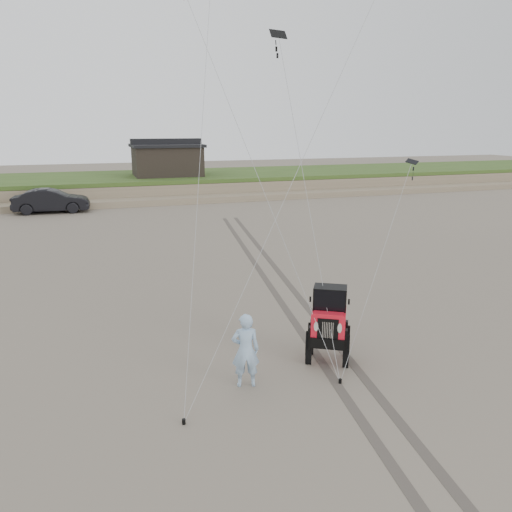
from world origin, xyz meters
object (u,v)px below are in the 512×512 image
object	(u,v)px
man	(245,350)
truck_c	(42,199)
jeep	(328,333)
cabin	(167,159)
truck_b	(51,201)

from	to	relation	value
man	truck_c	bearing A→B (deg)	-65.25
man	jeep	bearing A→B (deg)	-155.58
jeep	cabin	bearing A→B (deg)	117.91
truck_b	jeep	world-z (taller)	truck_b
truck_c	jeep	size ratio (longest dim) A/B	1.17
truck_c	jeep	bearing A→B (deg)	-75.79
man	cabin	bearing A→B (deg)	-83.53
cabin	truck_b	xyz separation A→B (m)	(-9.76, -7.81, -2.36)
truck_c	man	size ratio (longest dim) A/B	2.79
jeep	man	distance (m)	2.56
truck_b	truck_c	bearing A→B (deg)	22.48
cabin	jeep	size ratio (longest dim) A/B	1.42
man	truck_b	bearing A→B (deg)	-65.82
truck_b	truck_c	xyz separation A→B (m)	(-0.81, 2.32, -0.11)
truck_b	man	world-z (taller)	man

